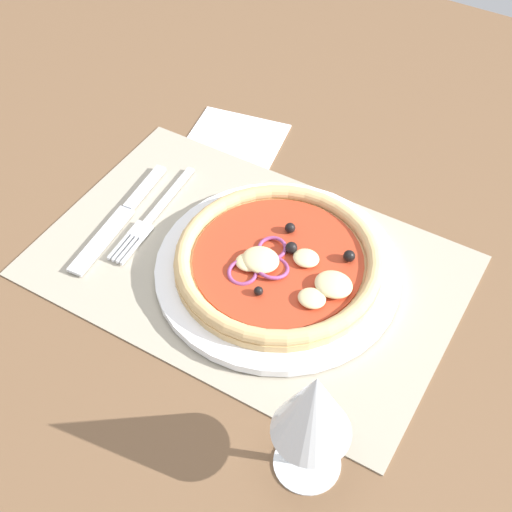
% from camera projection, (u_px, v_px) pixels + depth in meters
% --- Properties ---
extents(ground_plane, '(1.90, 1.40, 0.02)m').
position_uv_depth(ground_plane, '(248.00, 273.00, 0.85)').
color(ground_plane, brown).
extents(placemat, '(0.48, 0.32, 0.00)m').
position_uv_depth(placemat, '(248.00, 265.00, 0.84)').
color(placemat, '#A39984').
rests_on(placemat, ground_plane).
extents(plate, '(0.28, 0.28, 0.01)m').
position_uv_depth(plate, '(278.00, 269.00, 0.82)').
color(plate, white).
rests_on(plate, placemat).
extents(pizza, '(0.24, 0.24, 0.03)m').
position_uv_depth(pizza, '(279.00, 261.00, 0.81)').
color(pizza, tan).
rests_on(pizza, plate).
extents(fork, '(0.03, 0.18, 0.00)m').
position_uv_depth(fork, '(151.00, 218.00, 0.88)').
color(fork, silver).
rests_on(fork, placemat).
extents(knife, '(0.03, 0.20, 0.01)m').
position_uv_depth(knife, '(120.00, 218.00, 0.88)').
color(knife, silver).
rests_on(knife, placemat).
extents(wine_glass, '(0.07, 0.07, 0.15)m').
position_uv_depth(wine_glass, '(314.00, 408.00, 0.60)').
color(wine_glass, silver).
rests_on(wine_glass, ground_plane).
extents(napkin, '(0.15, 0.14, 0.00)m').
position_uv_depth(napkin, '(234.00, 140.00, 0.99)').
color(napkin, white).
rests_on(napkin, ground_plane).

